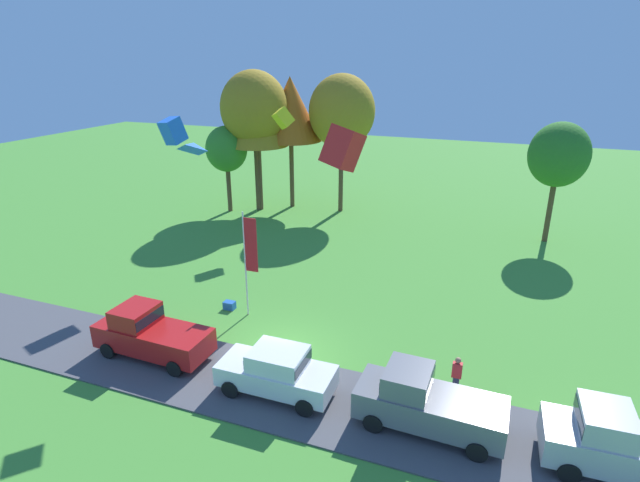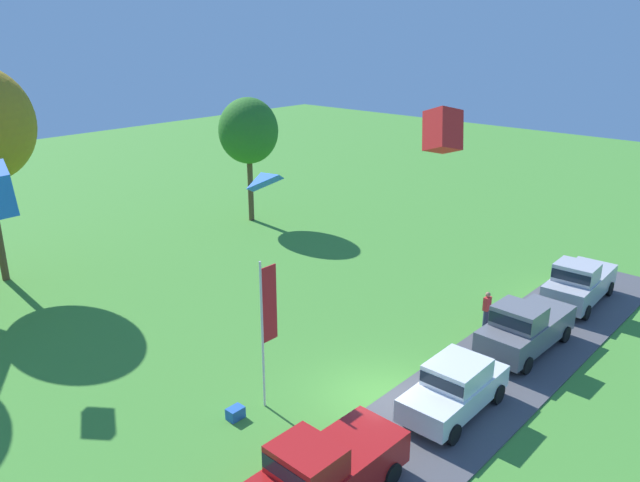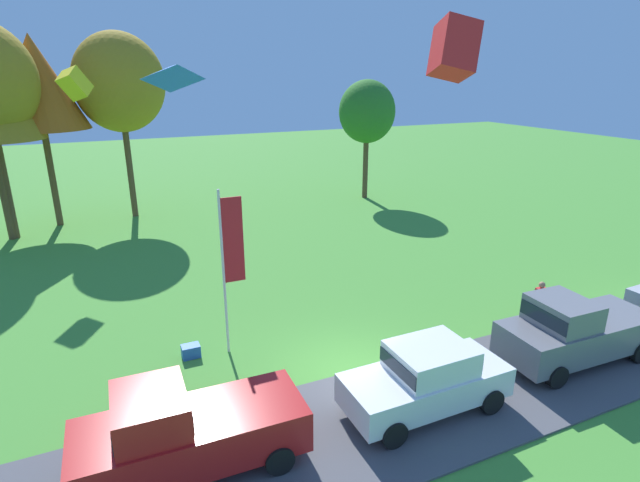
{
  "view_description": "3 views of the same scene",
  "coord_description": "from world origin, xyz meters",
  "views": [
    {
      "loc": [
        8.21,
        -16.76,
        12.15
      ],
      "look_at": [
        0.44,
        3.8,
        3.84
      ],
      "focal_mm": 28.0,
      "sensor_mm": 36.0,
      "label": 1
    },
    {
      "loc": [
        -15.22,
        -11.33,
        12.43
      ],
      "look_at": [
        1.11,
        3.42,
        4.75
      ],
      "focal_mm": 35.0,
      "sensor_mm": 36.0,
      "label": 2
    },
    {
      "loc": [
        -5.97,
        -11.59,
        8.52
      ],
      "look_at": [
        1.74,
        5.39,
        2.19
      ],
      "focal_mm": 28.0,
      "sensor_mm": 36.0,
      "label": 3
    }
  ],
  "objects": [
    {
      "name": "cooler_box",
      "position": [
        -4.0,
        2.59,
        0.2
      ],
      "size": [
        0.56,
        0.4,
        0.4
      ],
      "primitive_type": "cube",
      "color": "blue",
      "rests_on": "ground"
    },
    {
      "name": "tree_far_left",
      "position": [
        11.33,
        18.81,
        5.94
      ],
      "size": [
        3.83,
        3.83,
        8.08
      ],
      "color": "brown",
      "rests_on": "ground"
    },
    {
      "name": "car_pickup_by_flagpole",
      "position": [
        12.59,
        -2.4,
        1.11
      ],
      "size": [
        5.07,
        2.21,
        2.14
      ],
      "color": "#B7B7BC",
      "rests_on": "ground"
    },
    {
      "name": "car_sedan_mid_row",
      "position": [
        1.15,
        -2.62,
        1.04
      ],
      "size": [
        4.41,
        1.97,
        1.84
      ],
      "color": "white",
      "rests_on": "ground"
    },
    {
      "name": "car_pickup_far_end",
      "position": [
        -5.0,
        -2.19,
        1.11
      ],
      "size": [
        5.04,
        2.14,
        2.14
      ],
      "color": "red",
      "rests_on": "ground"
    },
    {
      "name": "ground_plane",
      "position": [
        0.0,
        0.0,
        0.0
      ],
      "size": [
        120.0,
        120.0,
        0.0
      ],
      "primitive_type": "plane",
      "color": "#478E33"
    },
    {
      "name": "flag_banner",
      "position": [
        -2.61,
        2.41,
        3.37
      ],
      "size": [
        0.71,
        0.08,
        5.33
      ],
      "color": "silver",
      "rests_on": "ground"
    },
    {
      "name": "person_beside_suv",
      "position": [
        7.46,
        -0.44,
        0.88
      ],
      "size": [
        0.36,
        0.24,
        1.71
      ],
      "color": "#2D334C",
      "rests_on": "ground"
    },
    {
      "name": "kite_box_near_flag",
      "position": [
        2.89,
        -0.47,
        9.09
      ],
      "size": [
        1.47,
        1.46,
        1.73
      ],
      "primitive_type": "cube",
      "rotation": [
        0.23,
        0.3,
        1.34
      ],
      "color": "red"
    },
    {
      "name": "car_pickup_near_entrance",
      "position": [
        6.61,
        -2.51,
        1.11
      ],
      "size": [
        5.05,
        2.16,
        2.14
      ],
      "color": "slate",
      "rests_on": "ground"
    },
    {
      "name": "pavement_strip",
      "position": [
        0.0,
        -2.51,
        0.03
      ],
      "size": [
        36.0,
        4.4,
        0.06
      ],
      "primitive_type": "cube",
      "color": "#4C4C51",
      "rests_on": "ground"
    },
    {
      "name": "kite_diamond_high_right",
      "position": [
        -4.08,
        0.88,
        8.48
      ],
      "size": [
        1.11,
        0.93,
        0.72
      ],
      "primitive_type": "pyramid",
      "rotation": [
        -0.57,
        0.0,
        0.06
      ],
      "color": "blue"
    }
  ]
}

